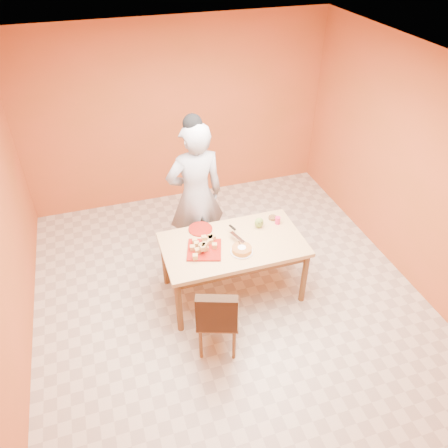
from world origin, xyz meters
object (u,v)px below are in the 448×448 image
object	(u,v)px
pastry_platter	(204,250)
magenta_glass	(278,220)
dining_chair	(218,315)
checker_tin	(273,218)
dining_table	(233,249)
sponge_cake	(242,249)
egg_ornament	(259,223)
red_dinner_plate	(200,229)
person	(196,196)

from	to	relation	value
pastry_platter	magenta_glass	distance (m)	0.99
dining_chair	checker_tin	xyz separation A→B (m)	(1.01, 1.03, 0.30)
dining_table	sponge_cake	bearing A→B (deg)	-77.85
dining_chair	egg_ornament	size ratio (longest dim) A/B	6.88
pastry_platter	red_dinner_plate	xyz separation A→B (m)	(0.06, 0.38, -0.00)
pastry_platter	checker_tin	size ratio (longest dim) A/B	3.57
dining_chair	magenta_glass	world-z (taller)	dining_chair
sponge_cake	egg_ornament	bearing A→B (deg)	46.61
sponge_cake	checker_tin	xyz separation A→B (m)	(0.57, 0.47, -0.02)
person	checker_tin	bearing A→B (deg)	147.95
dining_table	checker_tin	bearing A→B (deg)	25.83
person	red_dinner_plate	xyz separation A→B (m)	(-0.05, -0.39, -0.20)
person	red_dinner_plate	bearing A→B (deg)	78.23
sponge_cake	egg_ornament	size ratio (longest dim) A/B	1.64
pastry_platter	checker_tin	bearing A→B (deg)	18.73
pastry_platter	magenta_glass	bearing A→B (deg)	12.76
dining_table	magenta_glass	bearing A→B (deg)	16.92
checker_tin	sponge_cake	bearing A→B (deg)	-140.25
dining_table	pastry_platter	size ratio (longest dim) A/B	4.33
dining_table	red_dinner_plate	size ratio (longest dim) A/B	5.67
sponge_cake	red_dinner_plate	bearing A→B (deg)	121.77
sponge_cake	egg_ornament	distance (m)	0.50
dining_chair	checker_tin	size ratio (longest dim) A/B	8.93
magenta_glass	dining_table	bearing A→B (deg)	-163.08
person	checker_tin	distance (m)	0.97
red_dinner_plate	egg_ornament	world-z (taller)	egg_ornament
person	dining_table	bearing A→B (deg)	103.69
person	sponge_cake	xyz separation A→B (m)	(0.27, -0.92, -0.18)
person	magenta_glass	xyz separation A→B (m)	(0.86, -0.55, -0.17)
dining_table	dining_chair	world-z (taller)	dining_chair
person	red_dinner_plate	size ratio (longest dim) A/B	6.90
red_dinner_plate	magenta_glass	bearing A→B (deg)	-10.02
dining_chair	pastry_platter	distance (m)	0.76
egg_ornament	red_dinner_plate	bearing A→B (deg)	152.02
red_dinner_plate	magenta_glass	size ratio (longest dim) A/B	3.14
pastry_platter	sponge_cake	bearing A→B (deg)	-20.98
magenta_glass	person	bearing A→B (deg)	147.15
egg_ornament	checker_tin	bearing A→B (deg)	11.84
person	pastry_platter	xyz separation A→B (m)	(-0.11, -0.77, -0.20)
magenta_glass	checker_tin	bearing A→B (deg)	100.02
red_dinner_plate	pastry_platter	bearing A→B (deg)	-98.74
checker_tin	egg_ornament	bearing A→B (deg)	-154.12
dining_chair	checker_tin	world-z (taller)	dining_chair
pastry_platter	red_dinner_plate	size ratio (longest dim) A/B	1.31
dining_chair	magenta_glass	distance (m)	1.42
checker_tin	dining_chair	bearing A→B (deg)	-134.45
dining_chair	egg_ornament	bearing A→B (deg)	68.69
person	egg_ornament	xyz separation A→B (m)	(0.61, -0.56, -0.15)
dining_chair	person	xyz separation A→B (m)	(0.17, 1.48, 0.49)
egg_ornament	magenta_glass	distance (m)	0.24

